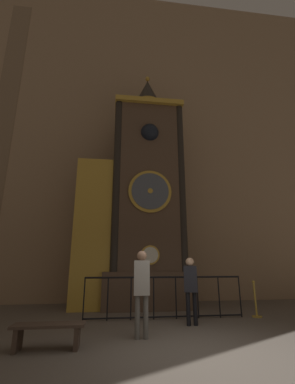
{
  "coord_description": "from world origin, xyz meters",
  "views": [
    {
      "loc": [
        -1.5,
        -4.84,
        1.53
      ],
      "look_at": [
        -0.26,
        4.82,
        4.21
      ],
      "focal_mm": 24.0,
      "sensor_mm": 36.0,
      "label": 1
    }
  ],
  "objects_px": {
    "clock_tower": "(137,201)",
    "visitor_far": "(191,283)",
    "visitor_near": "(142,284)",
    "visitor_bench": "(48,331)",
    "stanchion_post": "(256,305)"
  },
  "relations": [
    {
      "from": "visitor_bench",
      "to": "visitor_near",
      "type": "bearing_deg",
      "value": 15.12
    },
    {
      "from": "clock_tower",
      "to": "visitor_bench",
      "type": "bearing_deg",
      "value": -115.17
    },
    {
      "from": "visitor_near",
      "to": "visitor_far",
      "type": "xyz_separation_m",
      "value": [
        1.39,
        1.01,
        -0.08
      ]
    },
    {
      "from": "visitor_near",
      "to": "stanchion_post",
      "type": "xyz_separation_m",
      "value": [
        3.56,
        1.77,
        -0.75
      ]
    },
    {
      "from": "clock_tower",
      "to": "visitor_near",
      "type": "height_order",
      "value": "clock_tower"
    },
    {
      "from": "visitor_far",
      "to": "visitor_bench",
      "type": "xyz_separation_m",
      "value": [
        -3.16,
        -1.48,
        -0.69
      ]
    },
    {
      "from": "visitor_near",
      "to": "clock_tower",
      "type": "bearing_deg",
      "value": 91.36
    },
    {
      "from": "clock_tower",
      "to": "visitor_near",
      "type": "bearing_deg",
      "value": -93.3
    },
    {
      "from": "visitor_bench",
      "to": "visitor_far",
      "type": "bearing_deg",
      "value": 25.12
    },
    {
      "from": "visitor_near",
      "to": "visitor_far",
      "type": "distance_m",
      "value": 1.72
    },
    {
      "from": "visitor_near",
      "to": "stanchion_post",
      "type": "distance_m",
      "value": 4.05
    },
    {
      "from": "visitor_bench",
      "to": "clock_tower",
      "type": "bearing_deg",
      "value": 64.83
    },
    {
      "from": "clock_tower",
      "to": "visitor_far",
      "type": "relative_size",
      "value": 5.78
    },
    {
      "from": "stanchion_post",
      "to": "visitor_bench",
      "type": "relative_size",
      "value": 0.78
    },
    {
      "from": "visitor_far",
      "to": "visitor_bench",
      "type": "bearing_deg",
      "value": -138.98
    }
  ]
}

